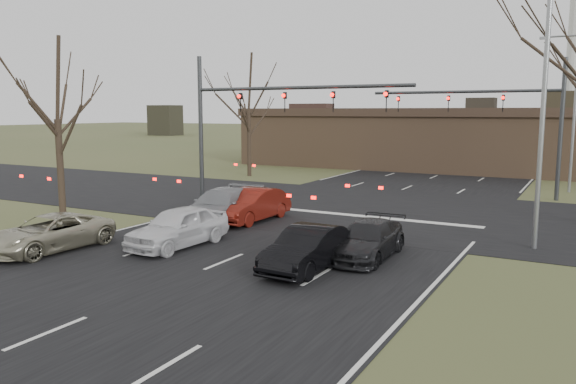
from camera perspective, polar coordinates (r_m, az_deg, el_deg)
name	(u,v)px	position (r m, az deg, el deg)	size (l,w,h in m)	color
ground	(165,286)	(16.89, -12.43, -9.35)	(360.00, 360.00, 0.00)	#48512B
road_main	(494,153)	(73.05, 20.16, 3.76)	(14.00, 300.00, 0.02)	black
road_cross	(357,208)	(29.54, 6.98, -1.65)	(200.00, 14.00, 0.02)	black
building	(479,139)	(50.89, 18.82, 5.09)	(42.40, 10.40, 5.30)	brown
mast_arm_near	(251,111)	(29.70, -3.82, 8.25)	(12.12, 0.24, 8.00)	#383A3D
mast_arm_far	(509,112)	(35.37, 21.50, 7.60)	(11.12, 0.24, 8.00)	#383A3D
streetlight_right_near	(538,96)	(22.17, 24.10, 8.91)	(2.34, 0.25, 10.00)	gray
streetlight_right_far	(572,102)	(39.11, 26.90, 8.13)	(2.34, 0.25, 10.00)	gray
tree_left_near	(55,78)	(28.65, -22.58, 10.64)	(5.10, 5.10, 8.50)	black
tree_left_far	(249,81)	(44.06, -4.03, 11.18)	(5.70, 5.70, 9.50)	black
car_silver_suv	(49,233)	(22.20, -23.07, -3.85)	(2.17, 4.72, 1.31)	#A49F85
car_white_sedan	(178,227)	(21.41, -11.09, -3.49)	(1.78, 4.44, 1.51)	silver
car_black_hatch	(308,248)	(18.04, 2.03, -5.75)	(1.46, 4.19, 1.38)	black
car_charcoal_sedan	(367,240)	(19.66, 8.02, -4.83)	(1.78, 4.37, 1.27)	black
car_grey_ahead	(221,206)	(25.63, -6.81, -1.44)	(2.16, 5.31, 1.54)	gray
car_red_ahead	(252,205)	(25.92, -3.70, -1.33)	(1.59, 4.57, 1.51)	maroon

